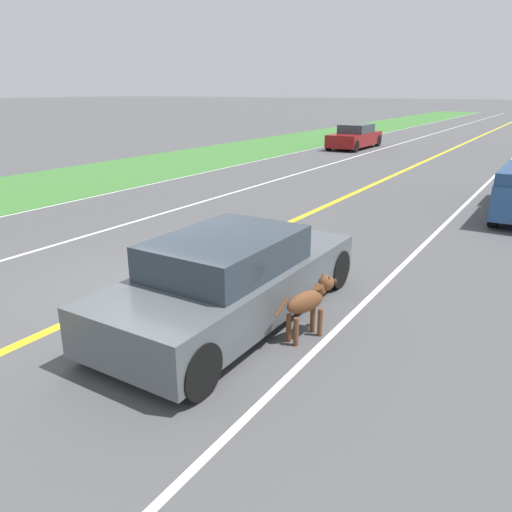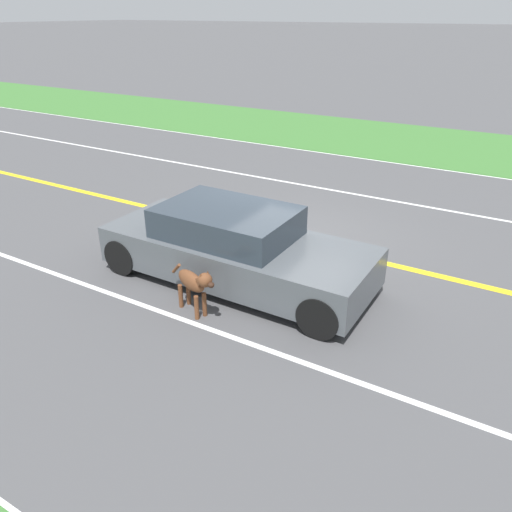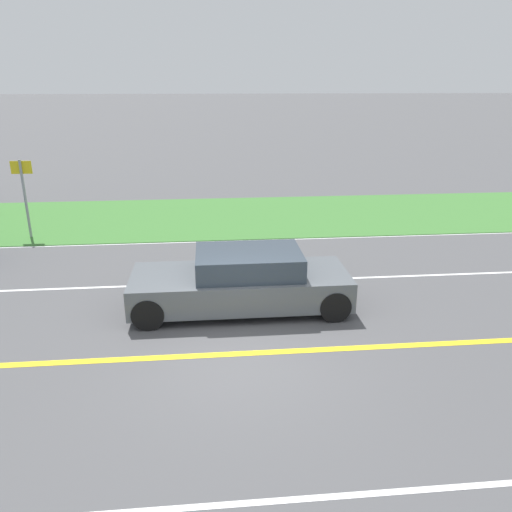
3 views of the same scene
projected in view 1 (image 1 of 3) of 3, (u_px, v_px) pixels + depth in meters
ground_plane at (143, 288)px, 8.70m from camera, size 400.00×400.00×0.00m
centre_divider_line at (143, 288)px, 8.70m from camera, size 0.18×160.00×0.01m
lane_dash_same_dir at (328, 338)px, 6.94m from camera, size 0.10×160.00×0.01m
lane_dash_oncoming at (21, 255)px, 10.46m from camera, size 0.10×160.00×0.01m
ego_car at (233, 279)px, 7.39m from camera, size 1.87×4.76×1.34m
dog at (310, 301)px, 6.83m from camera, size 0.48×1.11×0.87m
oncoming_car at (355, 137)px, 29.36m from camera, size 1.80×4.62×1.38m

